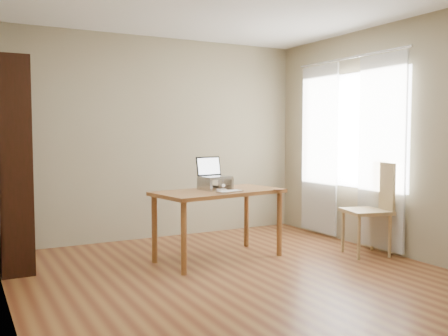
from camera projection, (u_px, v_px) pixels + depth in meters
room at (249, 140)px, 4.53m from camera, size 4.04×4.54×2.64m
bookshelf at (12, 165)px, 5.03m from camera, size 0.30×0.90×2.10m
curtains at (348, 149)px, 6.12m from camera, size 0.03×1.90×2.25m
desk at (219, 199)px, 5.38m from camera, size 1.48×0.90×0.75m
laptop_stand at (215, 182)px, 5.44m from camera, size 0.32×0.25×0.13m
laptop at (213, 172)px, 5.48m from camera, size 0.35×0.31×0.22m
keyboard at (230, 191)px, 5.19m from camera, size 0.30×0.17×0.02m
coaster at (278, 190)px, 5.41m from camera, size 0.11×0.11×0.01m
cat at (211, 184)px, 5.45m from camera, size 0.23×0.47×0.13m
chair at (372, 204)px, 5.61m from camera, size 0.56×0.56×1.04m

